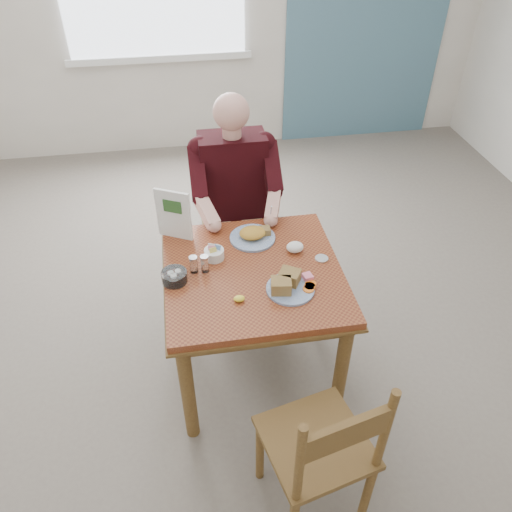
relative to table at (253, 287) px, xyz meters
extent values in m
plane|color=#655A51|center=(0.00, 0.00, -0.64)|extent=(6.00, 6.00, 0.00)
plane|color=beige|center=(0.00, 3.00, 0.76)|extent=(5.50, 0.00, 5.50)
ellipsoid|color=yellow|center=(-0.10, -0.21, 0.13)|extent=(0.06, 0.05, 0.03)
ellipsoid|color=white|center=(0.24, 0.12, 0.14)|extent=(0.09, 0.08, 0.06)
cylinder|color=silver|center=(0.37, 0.03, 0.12)|extent=(0.08, 0.08, 0.01)
cube|color=white|center=(-0.40, 2.96, 0.28)|extent=(1.72, 0.04, 0.06)
cube|color=brown|center=(0.00, 0.00, 0.09)|extent=(0.90, 0.90, 0.04)
cube|color=brown|center=(0.00, 0.00, 0.06)|extent=(0.92, 0.92, 0.01)
cylinder|color=brown|center=(-0.39, -0.39, -0.28)|extent=(0.07, 0.07, 0.71)
cylinder|color=brown|center=(0.39, -0.39, -0.28)|extent=(0.07, 0.07, 0.71)
cylinder|color=brown|center=(-0.39, 0.39, -0.28)|extent=(0.07, 0.07, 0.71)
cylinder|color=brown|center=(0.39, 0.39, -0.28)|extent=(0.07, 0.07, 0.71)
cube|color=brown|center=(0.00, -0.39, 0.02)|extent=(0.80, 0.03, 0.08)
cube|color=brown|center=(0.00, 0.39, 0.02)|extent=(0.80, 0.03, 0.08)
cube|color=brown|center=(-0.39, 0.00, 0.02)|extent=(0.03, 0.80, 0.08)
cube|color=brown|center=(0.39, 0.00, 0.02)|extent=(0.03, 0.80, 0.08)
cylinder|color=brown|center=(-0.18, 0.57, -0.41)|extent=(0.04, 0.04, 0.45)
cylinder|color=brown|center=(0.18, 0.57, -0.41)|extent=(0.04, 0.04, 0.45)
cylinder|color=brown|center=(-0.18, 0.93, -0.41)|extent=(0.04, 0.04, 0.45)
cylinder|color=brown|center=(0.18, 0.93, -0.41)|extent=(0.04, 0.04, 0.45)
cube|color=brown|center=(0.00, 0.75, -0.17)|extent=(0.42, 0.42, 0.03)
cylinder|color=brown|center=(-0.18, 0.93, 0.06)|extent=(0.04, 0.04, 0.50)
cylinder|color=brown|center=(0.18, 0.93, 0.06)|extent=(0.04, 0.04, 0.50)
cube|color=brown|center=(0.00, 0.93, 0.16)|extent=(0.38, 0.03, 0.14)
cylinder|color=brown|center=(-0.08, -0.68, -0.41)|extent=(0.05, 0.05, 0.45)
cylinder|color=brown|center=(0.27, -0.60, -0.41)|extent=(0.05, 0.05, 0.45)
cylinder|color=brown|center=(0.35, -0.96, -0.41)|extent=(0.05, 0.05, 0.45)
cube|color=brown|center=(0.13, -0.82, -0.17)|extent=(0.50, 0.50, 0.03)
cylinder|color=brown|center=(0.00, -1.04, 0.06)|extent=(0.04, 0.04, 0.50)
cylinder|color=brown|center=(0.35, -0.96, 0.06)|extent=(0.04, 0.04, 0.50)
cube|color=brown|center=(0.17, -1.00, 0.16)|extent=(0.38, 0.11, 0.14)
cube|color=gray|center=(-0.10, 0.63, -0.10)|extent=(0.13, 0.38, 0.12)
cube|color=gray|center=(0.10, 0.63, -0.10)|extent=(0.13, 0.38, 0.12)
cube|color=gray|center=(-0.10, 0.45, -0.40)|extent=(0.10, 0.10, 0.48)
cube|color=gray|center=(0.10, 0.45, -0.40)|extent=(0.10, 0.10, 0.48)
cube|color=black|center=(0.00, 0.78, 0.20)|extent=(0.40, 0.22, 0.58)
sphere|color=black|center=(-0.19, 0.78, 0.42)|extent=(0.15, 0.15, 0.15)
sphere|color=black|center=(0.19, 0.78, 0.42)|extent=(0.15, 0.15, 0.15)
cylinder|color=tan|center=(0.00, 0.76, 0.51)|extent=(0.11, 0.11, 0.08)
sphere|color=tan|center=(0.00, 0.76, 0.64)|extent=(0.21, 0.21, 0.21)
cube|color=black|center=(-0.22, 0.67, 0.32)|extent=(0.09, 0.29, 0.27)
cube|color=black|center=(0.22, 0.67, 0.32)|extent=(0.09, 0.29, 0.27)
sphere|color=black|center=(-0.22, 0.55, 0.22)|extent=(0.09, 0.09, 0.09)
sphere|color=black|center=(0.22, 0.55, 0.22)|extent=(0.09, 0.09, 0.09)
cube|color=tan|center=(-0.19, 0.46, 0.19)|extent=(0.14, 0.23, 0.14)
cube|color=tan|center=(0.19, 0.46, 0.19)|extent=(0.14, 0.23, 0.14)
sphere|color=tan|center=(-0.16, 0.37, 0.15)|extent=(0.08, 0.08, 0.08)
sphere|color=tan|center=(0.16, 0.37, 0.15)|extent=(0.08, 0.08, 0.08)
cylinder|color=silver|center=(0.16, 0.37, 0.20)|extent=(0.01, 0.05, 0.12)
cylinder|color=white|center=(0.15, -0.17, 0.12)|extent=(0.30, 0.30, 0.01)
cube|color=tan|center=(0.10, -0.19, 0.16)|extent=(0.11, 0.10, 0.07)
cube|color=tan|center=(0.16, -0.13, 0.16)|extent=(0.13, 0.12, 0.07)
cylinder|color=orange|center=(0.24, -0.20, 0.13)|extent=(0.08, 0.08, 0.01)
cylinder|color=orange|center=(0.25, -0.18, 0.13)|extent=(0.07, 0.07, 0.01)
cylinder|color=orange|center=(0.26, -0.17, 0.13)|extent=(0.06, 0.06, 0.01)
cube|color=pink|center=(0.25, -0.12, 0.14)|extent=(0.05, 0.06, 0.02)
cylinder|color=white|center=(0.04, 0.27, 0.12)|extent=(0.26, 0.26, 0.01)
ellipsoid|color=gold|center=(0.04, 0.27, 0.15)|extent=(0.15, 0.12, 0.05)
cube|color=tan|center=(0.09, 0.29, 0.14)|extent=(0.09, 0.06, 0.04)
cylinder|color=white|center=(-0.19, 0.13, 0.14)|extent=(0.13, 0.13, 0.05)
cube|color=pink|center=(-0.20, 0.14, 0.18)|extent=(0.04, 0.02, 0.03)
cube|color=#6699D8|center=(-0.17, 0.14, 0.18)|extent=(0.04, 0.03, 0.03)
cube|color=#EAD159|center=(-0.19, 0.12, 0.18)|extent=(0.04, 0.02, 0.03)
cube|color=white|center=(-0.20, 0.15, 0.18)|extent=(0.04, 0.03, 0.03)
cylinder|color=white|center=(-0.30, 0.04, 0.15)|extent=(0.04, 0.04, 0.08)
cylinder|color=silver|center=(-0.30, 0.04, 0.20)|extent=(0.04, 0.04, 0.02)
cylinder|color=white|center=(-0.24, 0.04, 0.15)|extent=(0.04, 0.04, 0.08)
cylinder|color=silver|center=(-0.24, 0.04, 0.20)|extent=(0.04, 0.04, 0.02)
cylinder|color=white|center=(-0.40, -0.02, 0.14)|extent=(0.15, 0.15, 0.06)
cylinder|color=white|center=(-0.41, -0.02, 0.16)|extent=(0.04, 0.04, 0.02)
cylinder|color=white|center=(-0.38, -0.01, 0.16)|extent=(0.04, 0.04, 0.02)
cylinder|color=white|center=(-0.40, -0.04, 0.16)|extent=(0.04, 0.04, 0.02)
cube|color=white|center=(-0.38, 0.36, 0.26)|extent=(0.18, 0.11, 0.29)
cube|color=#2D5926|center=(-0.38, 0.34, 0.32)|extent=(0.10, 0.05, 0.07)
camera|label=1|loc=(-0.30, -1.91, 1.76)|focal=35.00mm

